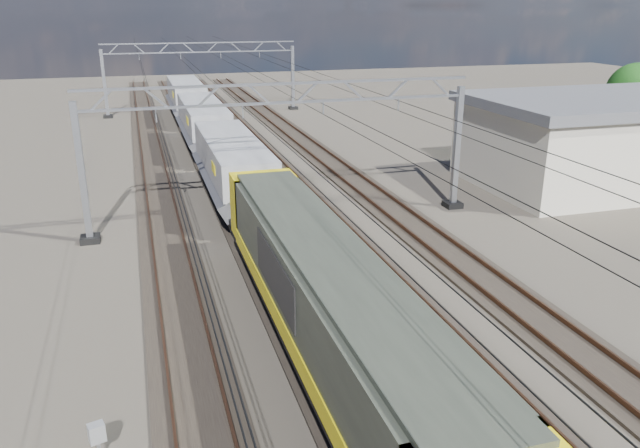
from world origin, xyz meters
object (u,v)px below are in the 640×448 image
object	(u,v)px
tree_far	(640,95)
catenary_gantry_mid	(284,148)
trackside_cabinet	(97,434)
hopper_wagon_mid	(203,122)
industrial_shed	(621,139)
catenary_gantry_far	(202,75)
hopper_wagon_lead	(233,165)
hopper_wagon_third	(186,97)
locomotive	(327,301)

from	to	relation	value
tree_far	catenary_gantry_mid	bearing A→B (deg)	-162.10
trackside_cabinet	hopper_wagon_mid	bearing A→B (deg)	63.52
industrial_shed	catenary_gantry_mid	bearing A→B (deg)	-174.81
trackside_cabinet	industrial_shed	distance (m)	35.51
catenary_gantry_far	hopper_wagon_lead	xyz separation A→B (m)	(-2.00, -31.95, -1.67)
hopper_wagon_third	industrial_shed	world-z (taller)	industrial_shed
locomotive	industrial_shed	xyz separation A→B (m)	(24.00, 15.65, 0.40)
catenary_gantry_mid	tree_far	bearing A→B (deg)	17.90
hopper_wagon_mid	industrial_shed	distance (m)	28.99
catenary_gantry_far	industrial_shed	size ratio (longest dim) A/B	1.07
hopper_wagon_third	industrial_shed	size ratio (longest dim) A/B	0.70
catenary_gantry_far	hopper_wagon_third	xyz separation A→B (m)	(-2.00, -3.55, -1.67)
hopper_wagon_mid	hopper_wagon_lead	bearing A→B (deg)	-90.00
industrial_shed	hopper_wagon_lead	bearing A→B (deg)	175.12
tree_far	locomotive	bearing A→B (deg)	-144.05
catenary_gantry_mid	hopper_wagon_lead	xyz separation A→B (m)	(-2.00, 4.05, -1.67)
locomotive	tree_far	world-z (taller)	tree_far
hopper_wagon_lead	hopper_wagon_third	bearing A→B (deg)	90.00
locomotive	hopper_wagon_mid	bearing A→B (deg)	90.00
catenary_gantry_mid	industrial_shed	bearing A→B (deg)	5.19
catenary_gantry_mid	catenary_gantry_far	bearing A→B (deg)	90.00
hopper_wagon_lead	hopper_wagon_third	xyz separation A→B (m)	(0.00, 28.40, 0.00)
hopper_wagon_lead	industrial_shed	distance (m)	24.09
hopper_wagon_third	hopper_wagon_lead	bearing A→B (deg)	-90.00
hopper_wagon_mid	trackside_cabinet	xyz separation A→B (m)	(-6.52, -34.29, -1.38)
hopper_wagon_mid	locomotive	bearing A→B (deg)	-90.00
locomotive	trackside_cabinet	xyz separation A→B (m)	(-6.52, -2.39, -1.47)
trackside_cabinet	tree_far	bearing A→B (deg)	17.92
hopper_wagon_mid	trackside_cabinet	distance (m)	34.93
catenary_gantry_mid	hopper_wagon_mid	bearing A→B (deg)	96.26
locomotive	hopper_wagon_mid	world-z (taller)	locomotive
trackside_cabinet	locomotive	bearing A→B (deg)	4.43
catenary_gantry_far	industrial_shed	xyz separation A→B (m)	(22.00, -34.00, -1.18)
hopper_wagon_lead	trackside_cabinet	xyz separation A→B (m)	(-6.52, -20.09, -1.38)
catenary_gantry_mid	trackside_cabinet	bearing A→B (deg)	-117.99
catenary_gantry_mid	tree_far	size ratio (longest dim) A/B	3.06
locomotive	catenary_gantry_far	bearing A→B (deg)	87.69
locomotive	catenary_gantry_mid	bearing A→B (deg)	81.66
locomotive	industrial_shed	distance (m)	28.65
hopper_wagon_lead	hopper_wagon_mid	distance (m)	14.20
hopper_wagon_third	tree_far	bearing A→B (deg)	-35.04
locomotive	tree_far	distance (m)	39.96
catenary_gantry_mid	industrial_shed	size ratio (longest dim) A/B	1.07
catenary_gantry_mid	hopper_wagon_mid	distance (m)	18.43
catenary_gantry_mid	industrial_shed	world-z (taller)	catenary_gantry_mid
locomotive	hopper_wagon_third	xyz separation A→B (m)	(-0.00, 46.10, -0.09)
hopper_wagon_mid	trackside_cabinet	size ratio (longest dim) A/B	11.46
catenary_gantry_far	hopper_wagon_lead	bearing A→B (deg)	-93.58
trackside_cabinet	industrial_shed	world-z (taller)	industrial_shed
locomotive	hopper_wagon_third	world-z (taller)	locomotive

